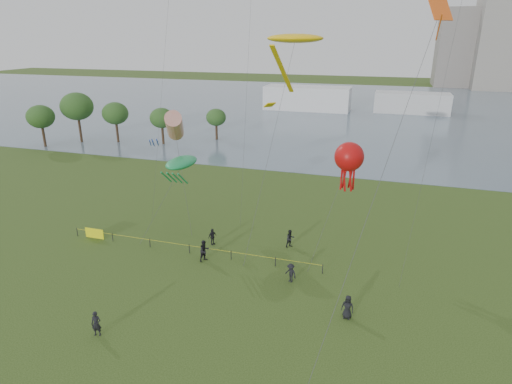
# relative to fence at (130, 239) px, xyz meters

# --- Properties ---
(ground_plane) EXTENTS (400.00, 400.00, 0.00)m
(ground_plane) POSITION_rel_fence_xyz_m (13.55, -13.78, -0.55)
(ground_plane) COLOR #273D13
(lake) EXTENTS (400.00, 120.00, 0.08)m
(lake) POSITION_rel_fence_xyz_m (13.55, 86.22, -0.53)
(lake) COLOR slate
(lake) RESTS_ON ground_plane
(building_mid) EXTENTS (20.00, 20.00, 38.00)m
(building_mid) POSITION_rel_fence_xyz_m (59.55, 148.22, 18.45)
(building_mid) COLOR gray
(building_mid) RESTS_ON ground_plane
(building_low) EXTENTS (16.00, 18.00, 28.00)m
(building_low) POSITION_rel_fence_xyz_m (45.55, 154.22, 13.45)
(building_low) COLOR slate
(building_low) RESTS_ON ground_plane
(pavilion_left) EXTENTS (22.00, 8.00, 6.00)m
(pavilion_left) POSITION_rel_fence_xyz_m (1.55, 81.22, 2.45)
(pavilion_left) COLOR white
(pavilion_left) RESTS_ON ground_plane
(pavilion_right) EXTENTS (18.00, 7.00, 5.00)m
(pavilion_right) POSITION_rel_fence_xyz_m (27.55, 84.22, 1.95)
(pavilion_right) COLOR silver
(pavilion_right) RESTS_ON ground_plane
(trees) EXTENTS (31.04, 18.03, 8.97)m
(trees) POSITION_rel_fence_xyz_m (-26.33, 33.85, 4.99)
(trees) COLOR #362518
(trees) RESTS_ON ground_plane
(fence) EXTENTS (24.07, 0.07, 1.05)m
(fence) POSITION_rel_fence_xyz_m (0.00, 0.00, 0.00)
(fence) COLOR black
(fence) RESTS_ON ground_plane
(spectator_a) EXTENTS (1.12, 1.18, 1.93)m
(spectator_a) POSITION_rel_fence_xyz_m (7.99, -0.87, 0.41)
(spectator_a) COLOR black
(spectator_a) RESTS_ON ground_plane
(spectator_b) EXTENTS (1.19, 1.01, 1.59)m
(spectator_b) POSITION_rel_fence_xyz_m (15.88, -2.00, 0.24)
(spectator_b) COLOR black
(spectator_b) RESTS_ON ground_plane
(spectator_c) EXTENTS (0.76, 1.02, 1.61)m
(spectator_c) POSITION_rel_fence_xyz_m (7.46, 2.19, 0.25)
(spectator_c) COLOR black
(spectator_c) RESTS_ON ground_plane
(spectator_d) EXTENTS (0.91, 0.65, 1.74)m
(spectator_d) POSITION_rel_fence_xyz_m (20.64, -5.36, 0.32)
(spectator_d) COLOR black
(spectator_d) RESTS_ON ground_plane
(spectator_f) EXTENTS (0.73, 0.58, 1.76)m
(spectator_f) POSITION_rel_fence_xyz_m (5.23, -12.02, 0.32)
(spectator_f) COLOR black
(spectator_f) RESTS_ON ground_plane
(spectator_g) EXTENTS (1.05, 1.04, 1.71)m
(spectator_g) POSITION_rel_fence_xyz_m (14.53, 3.83, 0.30)
(spectator_g) COLOR black
(spectator_g) RESTS_ON ground_plane
(kite_stingray) EXTENTS (4.94, 10.02, 18.61)m
(kite_stingray) POSITION_rel_fence_xyz_m (13.69, 7.07, 17.59)
(kite_stingray) COLOR #3F3F42
(kite_windsock) EXTENTS (6.01, 7.18, 11.64)m
(kite_windsock) POSITION_rel_fence_xyz_m (1.20, 8.00, 9.19)
(kite_windsock) COLOR #3F3F42
(kite_creature) EXTENTS (4.43, 5.46, 7.78)m
(kite_creature) POSITION_rel_fence_xyz_m (4.06, 3.48, 6.77)
(kite_creature) COLOR #3F3F42
(kite_octopus) EXTENTS (3.59, 5.39, 10.22)m
(kite_octopus) POSITION_rel_fence_xyz_m (19.25, 4.04, 8.38)
(kite_octopus) COLOR #3F3F42
(kite_delta) EXTENTS (6.07, 14.12, 20.51)m
(kite_delta) POSITION_rel_fence_xyz_m (23.81, -4.66, 18.16)
(kite_delta) COLOR #3F3F42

